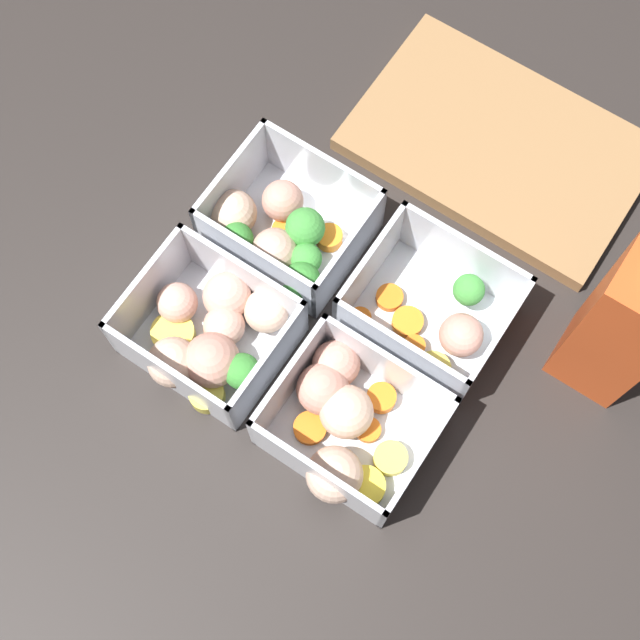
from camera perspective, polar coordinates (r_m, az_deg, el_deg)
name	(u,v)px	position (r m, az deg, el deg)	size (l,w,h in m)	color
ground_plane	(320,329)	(0.83, 0.00, -0.59)	(4.00, 4.00, 0.00)	#282321
container_near_left	(212,334)	(0.80, -6.96, -0.92)	(0.14, 0.14, 0.07)	silver
container_near_right	(343,420)	(0.78, 1.51, -6.44)	(0.14, 0.15, 0.07)	silver
container_far_left	(280,230)	(0.84, -2.56, 5.76)	(0.15, 0.12, 0.07)	silver
container_far_right	(436,315)	(0.81, 7.44, 0.34)	(0.14, 0.12, 0.07)	silver
juice_carton	(624,325)	(0.77, 18.89, -0.32)	(0.07, 0.07, 0.20)	#D14C1E
cutting_board	(498,146)	(0.92, 11.33, 10.85)	(0.28, 0.18, 0.02)	olive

